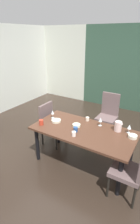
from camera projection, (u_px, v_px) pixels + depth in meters
ground_plane at (51, 149)px, 3.80m from camera, size 5.22×6.32×0.02m
back_panel_interior at (64, 63)px, 6.50m from camera, size 1.82×0.10×2.57m
garden_window_panel at (136, 70)px, 5.25m from camera, size 3.40×0.10×2.57m
dining_table at (83, 134)px, 3.12m from camera, size 1.80×0.90×0.74m
chair_head_far at (108, 113)px, 4.18m from camera, size 0.44×0.45×1.03m
chair_left_far at (51, 122)px, 3.85m from camera, size 0.45×0.44×0.92m
chair_right_near at (133, 168)px, 2.49m from camera, size 0.44×0.44×1.00m
wine_glass_front at (129, 127)px, 2.94m from camera, size 0.07×0.07×0.15m
wine_glass_right at (53, 112)px, 3.47m from camera, size 0.06×0.06×0.17m
wine_glass_south at (100, 120)px, 3.17m from camera, size 0.07×0.07×0.17m
serving_bowl_left at (56, 121)px, 3.36m from camera, size 0.18×0.18×0.04m
serving_bowl_west at (133, 136)px, 2.83m from camera, size 0.14×0.14×0.05m
serving_bowl_east at (76, 125)px, 3.18m from camera, size 0.15×0.15×0.05m
cup_north at (41, 122)px, 3.23m from camera, size 0.08×0.08×0.10m
cup_near_shelf at (87, 119)px, 3.39m from camera, size 0.07×0.07×0.07m
cup_center at (76, 129)px, 3.01m from camera, size 0.08×0.08×0.08m
cup_corner at (74, 134)px, 2.88m from camera, size 0.07×0.07×0.08m
pitcher_near_window at (118, 126)px, 3.01m from camera, size 0.14×0.12×0.18m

